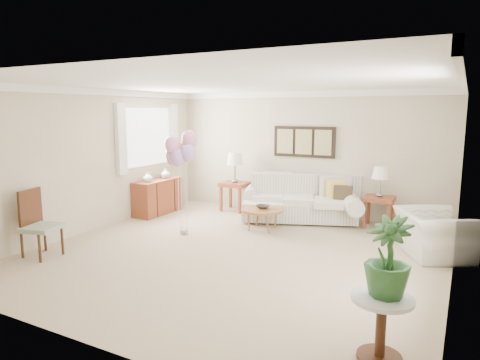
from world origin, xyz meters
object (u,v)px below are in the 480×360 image
Objects in this scene: sofa at (301,203)px; balloon_cluster at (180,151)px; coffee_table at (262,210)px; armchair at (433,234)px; accent_chair at (38,222)px.

balloon_cluster is at bearing -127.78° from sofa.
armchair reaches higher than coffee_table.
sofa is at bearing 39.49° from armchair.
accent_chair is at bearing 91.25° from armchair.
balloon_cluster is at bearing 75.09° from armchair.
coffee_table is 3.79m from accent_chair.
accent_chair reaches higher than sofa.
coffee_table is 2.92m from armchair.
sofa is 4.82m from accent_chair.
armchair is at bearing -23.90° from sofa.
accent_chair is at bearing -122.44° from balloon_cluster.
balloon_cluster is (-1.53, -1.97, 1.15)m from sofa.
sofa reaches higher than armchair.
sofa is 2.60× the size of armchair.
balloon_cluster reaches higher than accent_chair.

